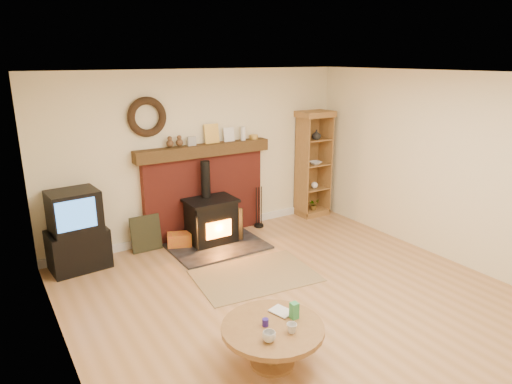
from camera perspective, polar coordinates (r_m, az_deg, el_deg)
ground at (r=5.44m, az=6.59°, el=-14.12°), size 5.50×5.50×0.00m
room_shell at (r=4.87m, az=6.38°, el=3.98°), size 5.02×5.52×2.61m
chimney_breast at (r=7.23m, az=-6.43°, el=0.66°), size 2.20×0.22×1.78m
wood_stove at (r=7.00m, az=-5.52°, el=-3.82°), size 1.40×1.00×1.27m
area_rug at (r=6.09m, az=-0.11°, el=-10.41°), size 1.64×1.22×0.01m
tv_unit at (r=6.56m, az=-21.51°, el=-4.66°), size 0.79×0.58×1.09m
curio_cabinet at (r=8.19m, az=7.09°, el=3.51°), size 0.60×0.43×1.87m
firelog_box at (r=7.01m, az=-9.53°, el=-5.98°), size 0.41×0.34×0.22m
leaning_painting at (r=6.94m, az=-13.59°, el=-5.06°), size 0.45×0.12×0.53m
fire_tools at (r=7.71m, az=0.36°, el=-3.42°), size 0.16×0.16×0.70m
coffee_table at (r=4.38m, az=2.15°, el=-17.22°), size 0.95×0.95×0.57m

